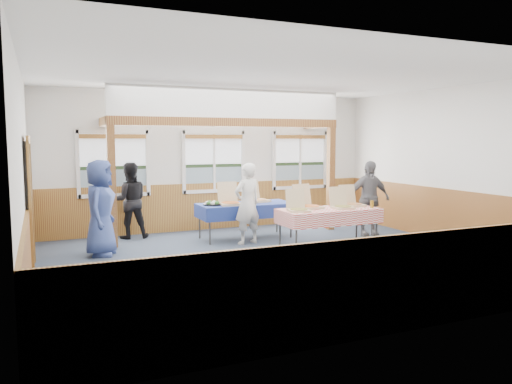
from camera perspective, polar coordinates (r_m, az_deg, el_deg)
floor at (r=8.87m, az=2.51°, el=-7.84°), size 8.00×8.00×0.00m
ceiling at (r=8.68m, az=2.61°, el=13.14°), size 8.00×8.00×0.00m
wall_back at (r=11.87m, az=-4.89°, el=3.47°), size 8.00×0.00×8.00m
wall_front at (r=5.70m, az=18.18°, el=0.47°), size 8.00×0.00×8.00m
wall_left at (r=7.76m, az=-25.06°, el=1.59°), size 0.00×8.00×8.00m
wall_right at (r=10.98m, az=21.68°, el=2.86°), size 0.00×8.00×8.00m
wainscot_back at (r=11.94m, az=-4.81°, el=-1.58°), size 7.98×0.05×1.10m
wainscot_front at (r=5.91m, az=17.68°, el=-9.70°), size 7.98×0.05×1.10m
wainscot_left at (r=7.90m, az=-24.54°, el=-6.02°), size 0.05×6.98×1.10m
wainscot_right at (r=11.07m, az=21.38°, el=-2.57°), size 0.05×6.98×1.10m
cased_opening at (r=8.70m, az=-24.49°, el=-1.60°), size 0.06×1.30×2.10m
window_left at (r=11.30m, az=-15.97°, el=3.53°), size 1.56×0.10×1.46m
window_mid at (r=11.82m, az=-4.83°, el=3.84°), size 1.56×0.10×1.46m
window_right at (r=12.75m, az=5.04°, el=3.99°), size 1.56×0.10×1.46m
post_left at (r=10.16m, az=-16.14°, el=0.57°), size 0.15×0.15×2.40m
post_right at (r=11.87m, az=8.53°, el=1.49°), size 0.15×0.15×2.40m
cross_beam at (r=10.73m, az=-2.87°, el=7.97°), size 5.15×0.18×0.18m
table_left at (r=10.74m, az=-1.22°, el=-1.57°), size 2.21×1.74×0.76m
table_right at (r=10.01m, az=8.32°, el=-2.20°), size 2.05×1.00×0.76m
pizza_box_a at (r=10.48m, az=-3.00°, el=-1.10°), size 0.48×0.57×0.47m
pizza_box_b at (r=11.00m, az=0.10°, el=-0.76°), size 0.53×0.60×0.46m
pizza_box_c at (r=9.54m, az=4.84°, el=-1.84°), size 0.46×0.52×0.42m
pizza_box_d at (r=9.97m, az=6.00°, el=-1.48°), size 0.50×0.58×0.47m
pizza_box_e at (r=10.06m, az=9.80°, el=-1.50°), size 0.43×0.50×0.42m
pizza_box_f at (r=10.46m, az=10.95°, el=-1.23°), size 0.39×0.48×0.43m
veggie_tray at (r=10.47m, az=-5.02°, el=-1.33°), size 0.39×0.39×0.09m
drink_glass at (r=10.26m, az=13.11°, el=-1.36°), size 0.07×0.07×0.15m
woman_white at (r=10.11m, az=-1.01°, el=-1.35°), size 0.68×0.53×1.65m
woman_black at (r=11.05m, az=-14.26°, el=-0.95°), size 0.82×0.66×1.64m
man_blue at (r=9.53m, az=-17.38°, el=-1.74°), size 0.83×1.00×1.76m
person_grey at (r=11.26m, az=12.75°, el=-0.73°), size 1.03×0.57×1.66m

